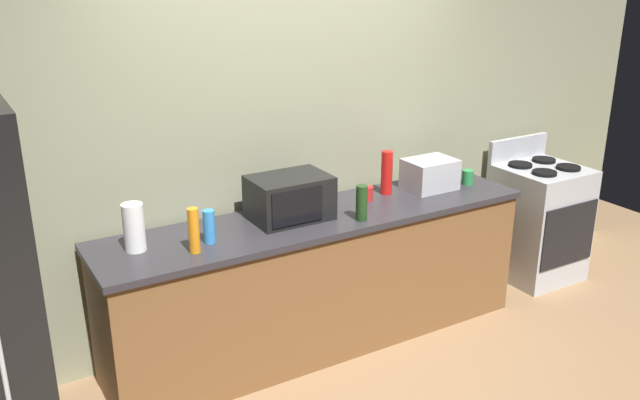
{
  "coord_description": "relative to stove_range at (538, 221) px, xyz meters",
  "views": [
    {
      "loc": [
        -2.01,
        -3.0,
        2.41
      ],
      "look_at": [
        0.0,
        0.4,
        1.0
      ],
      "focal_mm": 38.0,
      "sensor_mm": 36.0,
      "label": 1
    }
  ],
  "objects": [
    {
      "name": "ground_plane",
      "position": [
        -2.0,
        -0.4,
        -0.46
      ],
      "size": [
        8.0,
        8.0,
        0.0
      ],
      "primitive_type": "plane",
      "color": "#93704C"
    },
    {
      "name": "back_wall",
      "position": [
        -2.0,
        0.41,
        0.89
      ],
      "size": [
        6.4,
        0.1,
        2.7
      ],
      "primitive_type": "cube",
      "color": "gray",
      "rests_on": "ground_plane"
    },
    {
      "name": "counter_run",
      "position": [
        -2.0,
        0.0,
        -0.01
      ],
      "size": [
        2.84,
        0.64,
        0.9
      ],
      "color": "brown",
      "rests_on": "ground_plane"
    },
    {
      "name": "stove_range",
      "position": [
        0.0,
        0.0,
        0.0
      ],
      "size": [
        0.6,
        0.61,
        1.08
      ],
      "color": "#B7BABF",
      "rests_on": "ground_plane"
    },
    {
      "name": "microwave",
      "position": [
        -2.19,
        0.05,
        0.57
      ],
      "size": [
        0.48,
        0.35,
        0.27
      ],
      "color": "black",
      "rests_on": "counter_run"
    },
    {
      "name": "toaster_oven",
      "position": [
        -1.08,
        0.06,
        0.54
      ],
      "size": [
        0.34,
        0.26,
        0.21
      ],
      "primitive_type": "cube",
      "color": "#B7BABF",
      "rests_on": "counter_run"
    },
    {
      "name": "paper_towel_roll",
      "position": [
        -3.15,
        0.05,
        0.57
      ],
      "size": [
        0.12,
        0.12,
        0.27
      ],
      "primitive_type": "cylinder",
      "color": "white",
      "rests_on": "counter_run"
    },
    {
      "name": "bottle_dish_soap",
      "position": [
        -2.88,
        -0.14,
        0.57
      ],
      "size": [
        0.06,
        0.06,
        0.25
      ],
      "primitive_type": "cylinder",
      "color": "orange",
      "rests_on": "counter_run"
    },
    {
      "name": "bottle_spray_cleaner",
      "position": [
        -2.76,
        -0.06,
        0.54
      ],
      "size": [
        0.07,
        0.07,
        0.19
      ],
      "primitive_type": "cylinder",
      "color": "#338CE5",
      "rests_on": "counter_run"
    },
    {
      "name": "bottle_wine",
      "position": [
        -1.82,
        -0.2,
        0.55
      ],
      "size": [
        0.07,
        0.07,
        0.22
      ],
      "primitive_type": "cylinder",
      "color": "#1E3F19",
      "rests_on": "counter_run"
    },
    {
      "name": "bottle_hot_sauce",
      "position": [
        -1.4,
        0.13,
        0.59
      ],
      "size": [
        0.08,
        0.08,
        0.3
      ],
      "primitive_type": "cylinder",
      "color": "red",
      "rests_on": "counter_run"
    },
    {
      "name": "mug_green",
      "position": [
        -0.78,
        -0.0,
        0.49
      ],
      "size": [
        0.08,
        0.08,
        0.1
      ],
      "primitive_type": "cylinder",
      "color": "#2D8C47",
      "rests_on": "counter_run"
    },
    {
      "name": "mug_red",
      "position": [
        -1.59,
        0.08,
        0.49
      ],
      "size": [
        0.08,
        0.08,
        0.09
      ],
      "primitive_type": "cylinder",
      "color": "red",
      "rests_on": "counter_run"
    }
  ]
}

